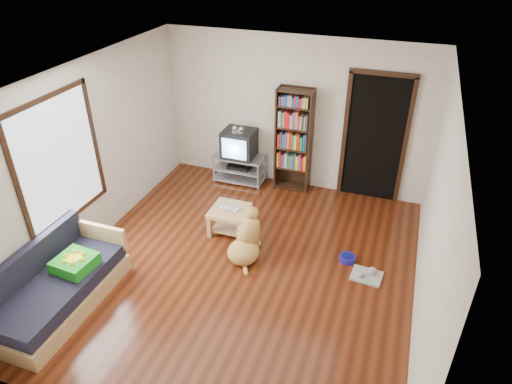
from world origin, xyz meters
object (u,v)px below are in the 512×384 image
(crt_tv, at_px, (240,143))
(bookshelf, at_px, (294,135))
(sofa, at_px, (57,288))
(dog, at_px, (247,240))
(dog_bowl, at_px, (347,258))
(laptop, at_px, (229,209))
(coffee_table, at_px, (230,216))
(grey_rag, at_px, (366,276))
(tv_stand, at_px, (240,167))
(green_cushion, at_px, (75,263))

(crt_tv, distance_m, bookshelf, 0.99)
(sofa, relative_size, dog, 2.10)
(dog_bowl, bearing_deg, sofa, -148.00)
(laptop, relative_size, dog, 0.34)
(dog_bowl, xyz_separation_m, crt_tv, (-2.23, 1.65, 0.70))
(dog, bearing_deg, coffee_table, 134.41)
(grey_rag, relative_size, coffee_table, 0.73)
(crt_tv, height_order, coffee_table, crt_tv)
(tv_stand, relative_size, dog, 1.05)
(laptop, bearing_deg, sofa, -112.81)
(grey_rag, relative_size, crt_tv, 0.69)
(green_cushion, xyz_separation_m, coffee_table, (1.27, 1.87, -0.21))
(grey_rag, bearing_deg, sofa, -153.43)
(grey_rag, relative_size, dog, 0.47)
(crt_tv, bearing_deg, laptop, -74.89)
(tv_stand, height_order, dog, dog)
(laptop, relative_size, tv_stand, 0.32)
(dog_bowl, xyz_separation_m, coffee_table, (-1.81, 0.11, 0.24))
(grey_rag, height_order, bookshelf, bookshelf)
(green_cushion, relative_size, sofa, 0.25)
(tv_stand, relative_size, coffee_table, 1.64)
(green_cushion, distance_m, sofa, 0.36)
(bookshelf, xyz_separation_m, coffee_table, (-0.53, -1.61, -0.72))
(laptop, distance_m, grey_rag, 2.17)
(grey_rag, distance_m, tv_stand, 3.16)
(laptop, bearing_deg, green_cushion, -113.70)
(laptop, height_order, coffee_table, laptop)
(crt_tv, bearing_deg, coffee_table, -74.61)
(green_cushion, height_order, tv_stand, green_cushion)
(sofa, bearing_deg, grey_rag, 26.57)
(coffee_table, bearing_deg, tv_stand, 105.60)
(laptop, xyz_separation_m, sofa, (-1.40, -2.09, -0.15))
(laptop, xyz_separation_m, grey_rag, (2.11, -0.33, -0.40))
(dog, bearing_deg, green_cushion, -140.30)
(green_cushion, bearing_deg, sofa, -112.07)
(grey_rag, height_order, sofa, sofa)
(green_cushion, height_order, grey_rag, green_cushion)
(crt_tv, bearing_deg, bookshelf, 4.32)
(bookshelf, height_order, sofa, bookshelf)
(green_cushion, bearing_deg, grey_rag, 28.51)
(bookshelf, bearing_deg, dog, -92.47)
(crt_tv, bearing_deg, green_cushion, -104.02)
(grey_rag, bearing_deg, dog_bowl, 140.19)
(grey_rag, bearing_deg, bookshelf, 128.73)
(crt_tv, xyz_separation_m, sofa, (-0.97, -3.65, -0.48))
(dog_bowl, relative_size, bookshelf, 0.12)
(grey_rag, distance_m, sofa, 3.93)
(green_cushion, relative_size, coffee_table, 0.81)
(dog_bowl, relative_size, grey_rag, 0.55)
(grey_rag, bearing_deg, coffee_table, 170.24)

